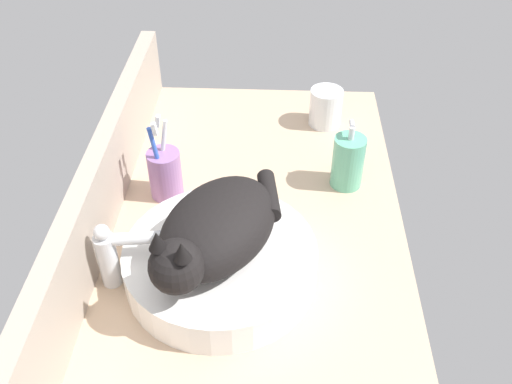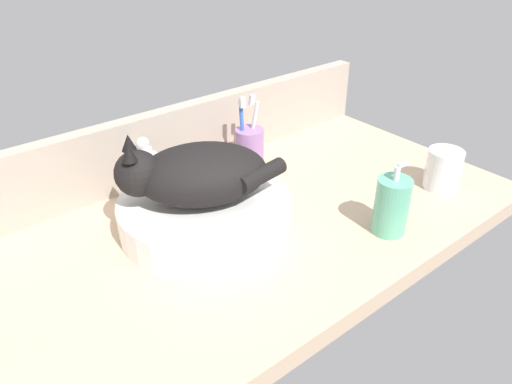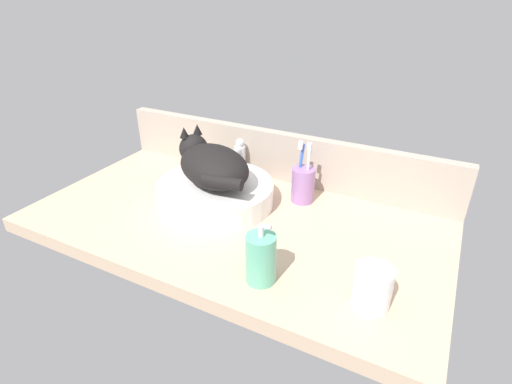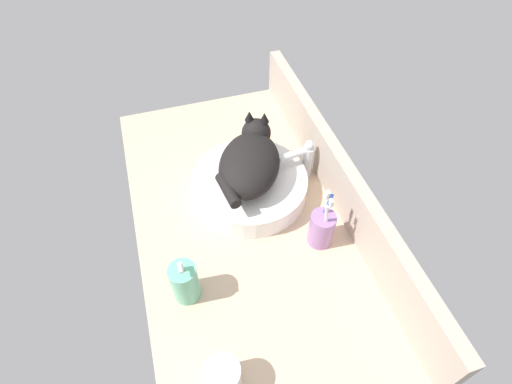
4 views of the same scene
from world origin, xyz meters
TOP-DOWN VIEW (x-y plane):
  - ground_plane at (0.00, 0.00)cm, footprint 114.62×60.72cm
  - backsplash_panel at (0.00, 28.56)cm, footprint 114.62×3.60cm
  - sink_basin at (-8.93, 4.58)cm, footprint 34.12×34.12cm
  - cat at (-10.18, 5.12)cm, footprint 30.00×26.39cm
  - faucet at (-11.18, 22.63)cm, footprint 4.13×11.86cm
  - soap_dispenser at (18.31, -19.75)cm, footprint 6.72×6.72cm
  - toothbrush_cup at (13.22, 18.03)cm, footprint 6.80×6.80cm
  - water_glass at (41.65, -16.34)cm, footprint 7.88×7.88cm

SIDE VIEW (x-z plane):
  - ground_plane at x=0.00cm, z-range -4.00..0.00cm
  - sink_basin at x=-8.93cm, z-range 0.00..6.60cm
  - water_glass at x=41.65cm, z-range -0.62..8.56cm
  - toothbrush_cup at x=13.22cm, z-range -3.79..14.89cm
  - soap_dispenser at x=18.31cm, z-range -1.56..13.37cm
  - faucet at x=-11.18cm, z-range 0.50..14.10cm
  - backsplash_panel at x=0.00cm, z-range 0.00..16.12cm
  - cat at x=-10.18cm, z-range 5.36..19.36cm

